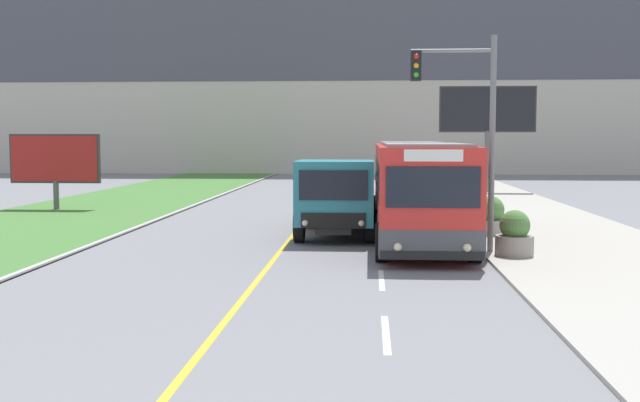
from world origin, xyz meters
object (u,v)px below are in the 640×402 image
Objects in this scene: planter_round_near at (515,236)px; planter_round_second at (490,218)px; traffic_light_mast at (468,116)px; billboard_large at (487,113)px; planter_round_third at (468,205)px; billboard_small at (55,160)px; dump_truck at (336,199)px; city_bus at (416,189)px; car_distant at (356,186)px.

planter_round_near is 4.36m from planter_round_second.
traffic_light_mast is 0.97× the size of billboard_large.
planter_round_second is at bearing 89.24° from planter_round_near.
traffic_light_mast is 3.42m from planter_round_near.
planter_round_second is at bearing -88.35° from planter_round_third.
traffic_light_mast reaches higher than billboard_small.
dump_truck is 1.07× the size of traffic_light_mast.
dump_truck is 5.36m from traffic_light_mast.
billboard_small reaches higher than planter_round_third.
planter_round_third is (-0.07, 8.71, 0.01)m from planter_round_near.
traffic_light_mast is 23.10m from billboard_large.
billboard_large is at bearing 68.72° from dump_truck.
city_bus is at bearing -27.19° from billboard_small.
traffic_light_mast reaches higher than dump_truck.
planter_round_second is (17.53, -7.78, -1.56)m from billboard_small.
planter_round_near is at bearing -76.22° from car_distant.
car_distant reaches higher than planter_round_third.
dump_truck is 6.89m from planter_round_third.
billboard_small is 19.24m from planter_round_second.
planter_round_near is 8.71m from planter_round_third.
dump_truck is 1.57× the size of billboard_small.
billboard_small is at bearing 145.18° from traffic_light_mast.
billboard_large reaches higher than traffic_light_mast.
planter_round_near is at bearing -62.12° from city_bus.
billboard_large is at bearing 83.05° from planter_round_near.
city_bus is at bearing 12.65° from dump_truck.
city_bus is 10.38× the size of planter_round_second.
dump_truck is 14.49m from car_distant.
billboard_large is at bearing 29.23° from billboard_small.
billboard_large reaches higher than planter_round_second.
city_bus is 10.67× the size of planter_round_near.
traffic_light_mast is at bearing -97.73° from planter_round_third.
planter_round_second is at bearing -71.93° from car_distant.
planter_round_third reaches higher than planter_round_near.
traffic_light_mast is 4.76× the size of planter_round_third.
planter_round_third is (2.23, 4.38, -0.90)m from city_bus.
billboard_large is 19.76m from planter_round_second.
billboard_large is at bearing 80.00° from traffic_light_mast.
billboard_small is 17.80m from planter_round_third.
traffic_light_mast is at bearing -100.00° from billboard_large.
dump_truck is 1.45× the size of car_distant.
car_distant is 3.49× the size of planter_round_second.
planter_round_third is (-2.93, -14.80, -3.95)m from billboard_large.
dump_truck reaches higher than planter_round_second.
billboard_small is 21.33m from planter_round_near.
billboard_small is (-13.00, -6.11, 1.49)m from car_distant.
planter_round_second is 4.36m from planter_round_third.
dump_truck is (-2.53, -0.57, -0.28)m from city_bus.
planter_round_near is (4.47, -18.24, -0.08)m from car_distant.
billboard_large reaches higher than city_bus.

